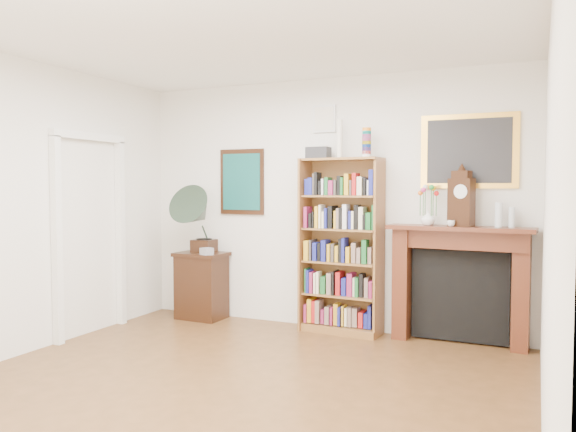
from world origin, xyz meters
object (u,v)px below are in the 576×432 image
object	(u,v)px
gramophone	(197,215)
flower_vase	(428,218)
teacup	(451,223)
bottle_left	(499,215)
bookshelf	(341,236)
fireplace	(460,274)
mantel_clock	(461,200)
bottle_right	(512,217)
side_cabinet	(202,285)
cd_stack	(207,251)

from	to	relation	value
gramophone	flower_vase	distance (m)	2.68
flower_vase	teacup	xyz separation A→B (m)	(0.24, -0.07, -0.04)
flower_vase	bottle_left	size ratio (longest dim) A/B	0.62
bookshelf	fireplace	bearing A→B (deg)	7.94
fireplace	bottle_left	xyz separation A→B (m)	(0.36, -0.06, 0.61)
flower_vase	mantel_clock	bearing A→B (deg)	0.58
bottle_right	mantel_clock	bearing A→B (deg)	-175.45
gramophone	fireplace	bearing A→B (deg)	1.49
bookshelf	side_cabinet	distance (m)	1.87
side_cabinet	bottle_left	bearing A→B (deg)	2.76
flower_vase	gramophone	bearing A→B (deg)	-176.88
bottle_left	gramophone	bearing A→B (deg)	-177.54
flower_vase	bottle_right	world-z (taller)	bottle_right
cd_stack	flower_vase	distance (m)	2.54
bookshelf	flower_vase	xyz separation A→B (m)	(0.93, 0.01, 0.21)
cd_stack	side_cabinet	bearing A→B (deg)	137.97
fireplace	flower_vase	distance (m)	0.65
flower_vase	teacup	world-z (taller)	flower_vase
bookshelf	mantel_clock	size ratio (longest dim) A/B	3.97
gramophone	cd_stack	size ratio (longest dim) A/B	6.79
gramophone	mantel_clock	bearing A→B (deg)	0.36
gramophone	cd_stack	bearing A→B (deg)	-27.08
fireplace	bottle_right	world-z (taller)	bottle_right
fireplace	mantel_clock	world-z (taller)	mantel_clock
bottle_right	fireplace	bearing A→B (deg)	177.48
teacup	fireplace	bearing A→B (deg)	59.77
fireplace	mantel_clock	distance (m)	0.76
mantel_clock	flower_vase	size ratio (longest dim) A/B	3.71
side_cabinet	cd_stack	world-z (taller)	cd_stack
flower_vase	side_cabinet	bearing A→B (deg)	-178.55
teacup	bottle_right	world-z (taller)	bottle_right
mantel_clock	teacup	size ratio (longest dim) A/B	7.06
fireplace	flower_vase	bearing A→B (deg)	-165.36
fireplace	cd_stack	xyz separation A→B (m)	(-2.81, -0.29, 0.13)
bookshelf	teacup	world-z (taller)	bookshelf
fireplace	cd_stack	size ratio (longest dim) A/B	11.98
teacup	bottle_right	distance (m)	0.57
fireplace	bottle_right	size ratio (longest dim) A/B	7.19
cd_stack	mantel_clock	size ratio (longest dim) A/B	0.22
bookshelf	gramophone	size ratio (longest dim) A/B	2.69
fireplace	bottle_left	bearing A→B (deg)	-6.42
mantel_clock	bookshelf	bearing A→B (deg)	-159.27
bottle_left	bookshelf	bearing A→B (deg)	-179.66
cd_stack	bottle_right	xyz separation A→B (m)	(3.28, 0.27, 0.46)
fireplace	teacup	size ratio (longest dim) A/B	18.41
flower_vase	teacup	distance (m)	0.25
cd_stack	teacup	size ratio (longest dim) A/B	1.54
teacup	bottle_left	xyz separation A→B (m)	(0.44, 0.06, 0.09)
gramophone	cd_stack	world-z (taller)	gramophone
bookshelf	cd_stack	bearing A→B (deg)	-167.60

